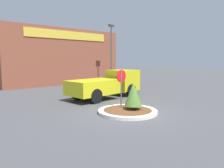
% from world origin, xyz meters
% --- Properties ---
extents(ground_plane, '(120.00, 120.00, 0.00)m').
position_xyz_m(ground_plane, '(0.00, 0.00, 0.00)').
color(ground_plane, '#474749').
extents(traffic_island, '(3.22, 3.22, 0.17)m').
position_xyz_m(traffic_island, '(0.00, 0.00, 0.08)').
color(traffic_island, silver).
rests_on(traffic_island, ground_plane).
extents(stop_sign, '(0.73, 0.07, 2.34)m').
position_xyz_m(stop_sign, '(0.20, 0.70, 1.63)').
color(stop_sign, '#4C4C51').
rests_on(stop_sign, ground_plane).
extents(island_shrub, '(0.96, 0.96, 1.51)m').
position_xyz_m(island_shrub, '(0.34, -0.10, 1.02)').
color(island_shrub, brown).
rests_on(island_shrub, traffic_island).
extents(utility_truck, '(6.03, 2.57, 2.04)m').
position_xyz_m(utility_truck, '(2.28, 4.29, 1.04)').
color(utility_truck, gold).
rests_on(utility_truck, ground_plane).
extents(storefront_building, '(14.52, 6.07, 6.38)m').
position_xyz_m(storefront_building, '(4.77, 16.64, 3.19)').
color(storefront_building, brown).
rests_on(storefront_building, ground_plane).
extents(light_pole, '(0.70, 0.30, 6.88)m').
position_xyz_m(light_pole, '(8.92, 11.14, 4.00)').
color(light_pole, '#4C4C51').
rests_on(light_pole, ground_plane).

